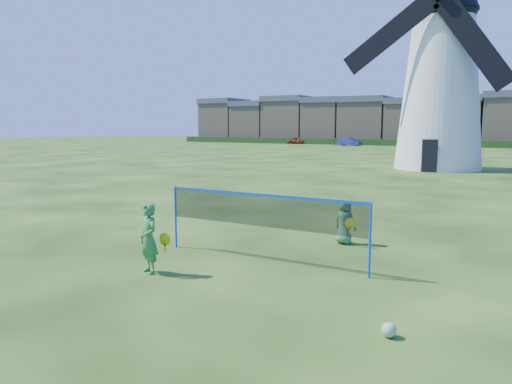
{
  "coord_description": "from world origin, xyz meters",
  "views": [
    {
      "loc": [
        5.91,
        -9.38,
        3.06
      ],
      "look_at": [
        0.2,
        0.5,
        1.5
      ],
      "focal_mm": 34.01,
      "sensor_mm": 36.0,
      "label": 1
    }
  ],
  "objects_px": {
    "play_ball": "(389,330)",
    "windmill": "(441,80)",
    "car_right": "(350,142)",
    "car_left": "(297,141)",
    "player_boy": "(345,222)",
    "player_girl": "(149,239)",
    "badminton_net": "(262,212)"
  },
  "relations": [
    {
      "from": "play_ball",
      "to": "windmill",
      "type": "bearing_deg",
      "value": 98.5
    },
    {
      "from": "car_right",
      "to": "windmill",
      "type": "bearing_deg",
      "value": -144.53
    },
    {
      "from": "car_left",
      "to": "car_right",
      "type": "height_order",
      "value": "car_right"
    },
    {
      "from": "player_boy",
      "to": "car_right",
      "type": "height_order",
      "value": "car_right"
    },
    {
      "from": "car_left",
      "to": "player_girl",
      "type": "bearing_deg",
      "value": -173.46
    },
    {
      "from": "car_left",
      "to": "car_right",
      "type": "distance_m",
      "value": 10.93
    },
    {
      "from": "badminton_net",
      "to": "car_left",
      "type": "bearing_deg",
      "value": 114.65
    },
    {
      "from": "play_ball",
      "to": "car_right",
      "type": "xyz_separation_m",
      "value": [
        -23.32,
        65.2,
        0.5
      ]
    },
    {
      "from": "player_girl",
      "to": "player_boy",
      "type": "height_order",
      "value": "player_girl"
    },
    {
      "from": "badminton_net",
      "to": "player_boy",
      "type": "distance_m",
      "value": 2.76
    },
    {
      "from": "play_ball",
      "to": "car_right",
      "type": "relative_size",
      "value": 0.06
    },
    {
      "from": "player_girl",
      "to": "player_boy",
      "type": "distance_m",
      "value": 5.21
    },
    {
      "from": "player_boy",
      "to": "car_left",
      "type": "bearing_deg",
      "value": -53.12
    },
    {
      "from": "windmill",
      "to": "car_right",
      "type": "xyz_separation_m",
      "value": [
        -18.88,
        35.54,
        -5.66
      ]
    },
    {
      "from": "windmill",
      "to": "player_girl",
      "type": "relative_size",
      "value": 12.11
    },
    {
      "from": "player_girl",
      "to": "play_ball",
      "type": "bearing_deg",
      "value": 16.54
    },
    {
      "from": "play_ball",
      "to": "car_left",
      "type": "xyz_separation_m",
      "value": [
        -33.78,
        68.37,
        0.45
      ]
    },
    {
      "from": "player_boy",
      "to": "play_ball",
      "type": "bearing_deg",
      "value": 126.82
    },
    {
      "from": "windmill",
      "to": "play_ball",
      "type": "xyz_separation_m",
      "value": [
        4.43,
        -29.67,
        -6.15
      ]
    },
    {
      "from": "player_girl",
      "to": "car_left",
      "type": "relative_size",
      "value": 0.45
    },
    {
      "from": "car_left",
      "to": "player_boy",
      "type": "bearing_deg",
      "value": -170.05
    },
    {
      "from": "player_boy",
      "to": "car_right",
      "type": "distance_m",
      "value": 63.61
    },
    {
      "from": "play_ball",
      "to": "car_left",
      "type": "distance_m",
      "value": 76.26
    },
    {
      "from": "car_right",
      "to": "player_girl",
      "type": "bearing_deg",
      "value": -156.83
    },
    {
      "from": "windmill",
      "to": "car_left",
      "type": "xyz_separation_m",
      "value": [
        -29.34,
        38.7,
        -5.7
      ]
    },
    {
      "from": "badminton_net",
      "to": "play_ball",
      "type": "height_order",
      "value": "badminton_net"
    },
    {
      "from": "player_boy",
      "to": "play_ball",
      "type": "distance_m",
      "value": 5.69
    },
    {
      "from": "badminton_net",
      "to": "car_right",
      "type": "xyz_separation_m",
      "value": [
        -19.72,
        62.6,
        -0.53
      ]
    },
    {
      "from": "car_right",
      "to": "play_ball",
      "type": "bearing_deg",
      "value": -152.84
    },
    {
      "from": "play_ball",
      "to": "badminton_net",
      "type": "bearing_deg",
      "value": 144.04
    },
    {
      "from": "badminton_net",
      "to": "player_boy",
      "type": "xyz_separation_m",
      "value": [
        1.09,
        2.48,
        -0.55
      ]
    },
    {
      "from": "player_girl",
      "to": "car_right",
      "type": "height_order",
      "value": "player_girl"
    }
  ]
}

